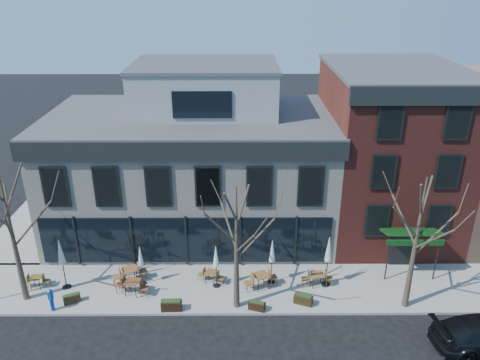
{
  "coord_description": "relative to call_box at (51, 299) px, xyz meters",
  "views": [
    {
      "loc": [
        3.08,
        -24.01,
        16.41
      ],
      "look_at": [
        3.21,
        2.0,
        4.9
      ],
      "focal_mm": 35.0,
      "sensor_mm": 36.0,
      "label": 1
    }
  ],
  "objects": [
    {
      "name": "red_brick_building",
      "position": [
        19.68,
        9.18,
        4.77
      ],
      "size": [
        8.2,
        11.78,
        11.18
      ],
      "color": "maroon",
      "rests_on": "ground"
    },
    {
      "name": "cafe_set_1",
      "position": [
        3.56,
        2.51,
        -0.18
      ],
      "size": [
        2.02,
        1.29,
        1.05
      ],
      "color": "brown",
      "rests_on": "sidewalk_front"
    },
    {
      "name": "sidewalk_side",
      "position": [
        -4.57,
        10.2,
        -0.79
      ],
      "size": [
        4.5,
        12.0,
        0.15
      ],
      "primitive_type": "cube",
      "color": "gray",
      "rests_on": "ground"
    },
    {
      "name": "umbrella_2",
      "position": [
        8.54,
        2.04,
        1.13
      ],
      "size": [
        0.42,
        0.42,
        2.62
      ],
      "color": "black",
      "rests_on": "sidewalk_front"
    },
    {
      "name": "umbrella_0",
      "position": [
        0.06,
        1.97,
        1.46
      ],
      "size": [
        0.49,
        0.49,
        3.09
      ],
      "color": "black",
      "rests_on": "sidewalk_front"
    },
    {
      "name": "cafe_set_5",
      "position": [
        14.24,
        2.08,
        -0.23
      ],
      "size": [
        1.82,
        0.76,
        0.95
      ],
      "color": "brown",
      "rests_on": "sidewalk_front"
    },
    {
      "name": "umbrella_3",
      "position": [
        11.67,
        2.41,
        1.21
      ],
      "size": [
        0.44,
        0.44,
        2.73
      ],
      "color": "black",
      "rests_on": "sidewalk_front"
    },
    {
      "name": "planter_1",
      "position": [
        6.25,
        0.0,
        -0.42
      ],
      "size": [
        1.09,
        0.46,
        0.6
      ],
      "color": "black",
      "rests_on": "sidewalk_front"
    },
    {
      "name": "ground",
      "position": [
        6.68,
        4.2,
        -0.87
      ],
      "size": [
        120.0,
        120.0,
        0.0
      ],
      "primitive_type": "plane",
      "color": "black",
      "rests_on": "ground"
    },
    {
      "name": "planter_3",
      "position": [
        13.26,
        0.48,
        -0.44
      ],
      "size": [
        1.07,
        0.74,
        0.56
      ],
      "color": "black",
      "rests_on": "sidewalk_front"
    },
    {
      "name": "sidewalk_front",
      "position": [
        9.93,
        2.05,
        -0.79
      ],
      "size": [
        33.5,
        4.7,
        0.15
      ],
      "primitive_type": "cube",
      "color": "gray",
      "rests_on": "ground"
    },
    {
      "name": "planter_2",
      "position": [
        10.75,
        0.0,
        -0.47
      ],
      "size": [
        0.95,
        0.6,
        0.5
      ],
      "color": "black",
      "rests_on": "sidewalk_front"
    },
    {
      "name": "tree_right",
      "position": [
        18.7,
        0.3,
        3.15
      ],
      "size": [
        3.72,
        3.77,
        7.48
      ],
      "color": "#382B21",
      "rests_on": "sidewalk_front"
    },
    {
      "name": "umbrella_1",
      "position": [
        4.32,
        2.29,
        1.01
      ],
      "size": [
        0.39,
        0.39,
        2.44
      ],
      "color": "black",
      "rests_on": "sidewalk_front"
    },
    {
      "name": "corner_building",
      "position": [
        6.76,
        9.27,
        3.85
      ],
      "size": [
        18.39,
        10.39,
        11.1
      ],
      "color": "beige",
      "rests_on": "ground"
    },
    {
      "name": "cafe_set_0",
      "position": [
        -1.61,
        2.01,
        -0.3
      ],
      "size": [
        1.55,
        0.64,
        0.81
      ],
      "color": "brown",
      "rests_on": "sidewalk_front"
    },
    {
      "name": "cafe_set_2",
      "position": [
        3.95,
        1.37,
        -0.2
      ],
      "size": [
        1.98,
        0.92,
        1.02
      ],
      "color": "brown",
      "rests_on": "sidewalk_front"
    },
    {
      "name": "cafe_set_3",
      "position": [
        8.22,
        2.42,
        -0.29
      ],
      "size": [
        1.63,
        0.94,
        0.84
      ],
      "color": "brown",
      "rests_on": "sidewalk_front"
    },
    {
      "name": "umbrella_4",
      "position": [
        14.76,
        2.13,
        1.48
      ],
      "size": [
        0.5,
        0.5,
        3.12
      ],
      "color": "black",
      "rests_on": "sidewalk_front"
    },
    {
      "name": "cafe_set_4",
      "position": [
        11.06,
        1.91,
        -0.19
      ],
      "size": [
        2.01,
        1.18,
        1.04
      ],
      "color": "brown",
      "rests_on": "sidewalk_front"
    },
    {
      "name": "call_box",
      "position": [
        0.0,
        0.0,
        0.0
      ],
      "size": [
        0.28,
        0.27,
        1.36
      ],
      "color": "#0B3D99",
      "rests_on": "sidewalk_front"
    },
    {
      "name": "planter_0",
      "position": [
        0.8,
        0.66,
        -0.47
      ],
      "size": [
        0.96,
        0.7,
        0.5
      ],
      "color": "#321F10",
      "rests_on": "sidewalk_front"
    },
    {
      "name": "tree_corner",
      "position": [
        -1.8,
        1.0,
        3.38
      ],
      "size": [
        3.93,
        3.98,
        7.92
      ],
      "color": "#382B21",
      "rests_on": "sidewalk_front"
    },
    {
      "name": "tree_mid",
      "position": [
        9.7,
        0.3,
        2.92
      ],
      "size": [
        3.5,
        3.55,
        7.04
      ],
      "color": "#382B21",
      "rests_on": "sidewalk_front"
    }
  ]
}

